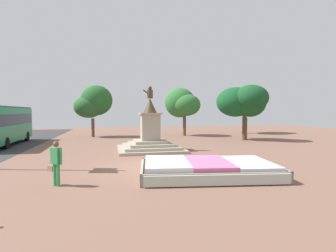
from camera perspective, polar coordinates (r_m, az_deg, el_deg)
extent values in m
plane|color=brown|center=(13.85, -4.70, -8.60)|extent=(71.62, 71.62, 0.00)
cube|color=#38281C|center=(11.86, 8.70, -9.51)|extent=(6.09, 4.00, 0.45)
cube|color=gray|center=(10.28, 10.86, -11.38)|extent=(5.86, 0.91, 0.49)
cube|color=gray|center=(13.46, 7.07, -7.90)|extent=(5.86, 0.91, 0.49)
cube|color=gray|center=(11.56, -5.65, -9.72)|extent=(0.57, 3.43, 0.49)
cube|color=gray|center=(12.82, 21.57, -8.65)|extent=(0.57, 3.43, 0.49)
cube|color=white|center=(11.52, -0.29, -8.14)|extent=(2.23, 3.27, 0.22)
cube|color=#D86699|center=(11.79, 8.71, -7.98)|extent=(2.23, 3.27, 0.20)
cube|color=white|center=(12.34, 17.10, -7.69)|extent=(2.23, 3.27, 0.15)
cube|color=#B2BCAD|center=(10.23, 10.94, -11.44)|extent=(5.58, 0.97, 0.40)
cube|color=gray|center=(19.30, -3.90, -5.00)|extent=(4.64, 4.64, 0.19)
cube|color=#9F9580|center=(19.28, -3.90, -4.45)|extent=(3.87, 3.87, 0.19)
cube|color=#9F9580|center=(19.25, -3.90, -3.90)|extent=(3.09, 3.09, 0.19)
cube|color=#9D937F|center=(19.23, -3.90, -3.35)|extent=(2.31, 2.31, 0.19)
cube|color=#9E937F|center=(19.15, -3.91, -0.29)|extent=(1.31, 1.31, 1.88)
cube|color=#9E937F|center=(19.11, -3.93, 2.70)|extent=(1.54, 1.54, 0.12)
cone|color=#473823|center=(19.12, -3.93, 4.46)|extent=(0.98, 0.98, 1.05)
cylinder|color=#473823|center=(19.16, -3.94, 6.95)|extent=(0.42, 0.42, 0.61)
sphere|color=#473823|center=(19.19, -3.95, 8.27)|extent=(0.27, 0.27, 0.27)
cylinder|color=#473823|center=(19.10, -4.71, 7.33)|extent=(0.55, 0.16, 0.39)
cube|color=#197A47|center=(25.96, -32.68, 0.28)|extent=(2.90, 9.51, 2.81)
cube|color=black|center=(25.95, -32.70, 1.21)|extent=(2.91, 9.23, 0.90)
cube|color=#146139|center=(25.94, -32.77, 3.49)|extent=(2.84, 9.32, 0.10)
cylinder|color=black|center=(28.64, -28.39, -2.01)|extent=(0.31, 0.91, 0.90)
cylinder|color=black|center=(23.22, -31.81, -3.20)|extent=(0.31, 0.91, 0.90)
cylinder|color=#338C4C|center=(10.84, -22.78, -9.82)|extent=(0.13, 0.13, 0.85)
cylinder|color=#338C4C|center=(10.98, -23.39, -9.67)|extent=(0.13, 0.13, 0.85)
cube|color=#338C4C|center=(10.77, -23.17, -5.98)|extent=(0.43, 0.41, 0.60)
cylinder|color=#338C4C|center=(10.60, -22.33, -6.28)|extent=(0.09, 0.09, 0.57)
cylinder|color=#338C4C|center=(10.96, -23.96, -6.00)|extent=(0.09, 0.09, 0.57)
sphere|color=brown|center=(10.71, -23.22, -3.65)|extent=(0.22, 0.22, 0.22)
cube|color=olive|center=(11.09, -24.11, -8.44)|extent=(0.29, 0.27, 0.22)
cylinder|color=brown|center=(30.50, -16.02, -0.36)|extent=(0.33, 0.33, 2.08)
ellipsoid|color=#245D27|center=(30.70, -15.29, 5.41)|extent=(3.52, 3.25, 3.38)
ellipsoid|color=#26582A|center=(30.75, -16.94, 4.01)|extent=(3.18, 3.38, 2.48)
cylinder|color=brown|center=(31.10, 3.60, -0.03)|extent=(0.38, 0.38, 2.24)
ellipsoid|color=#2F6E33|center=(31.33, 2.64, 5.09)|extent=(3.63, 3.40, 3.52)
ellipsoid|color=#306E32|center=(30.72, 4.02, 4.60)|extent=(3.32, 3.00, 2.58)
cylinder|color=#4C3823|center=(27.26, 16.35, -0.59)|extent=(0.48, 0.48, 2.24)
ellipsoid|color=#154E26|center=(27.39, 14.46, 5.08)|extent=(3.88, 3.38, 2.97)
ellipsoid|color=#184C20|center=(27.09, 17.45, 4.78)|extent=(3.14, 2.69, 2.69)
ellipsoid|color=#174823|center=(26.83, 17.72, 5.85)|extent=(3.30, 3.09, 2.54)
cylinder|color=#4C3823|center=(35.90, 16.30, 0.68)|extent=(0.53, 0.53, 2.77)
ellipsoid|color=#2D6A34|center=(34.96, 15.90, 5.43)|extent=(3.04, 2.65, 2.93)
ellipsoid|color=#2C6E34|center=(35.92, 16.14, 5.42)|extent=(3.66, 3.73, 2.75)
ellipsoid|color=#2F6C35|center=(36.58, 16.49, 6.07)|extent=(3.87, 3.66, 3.05)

